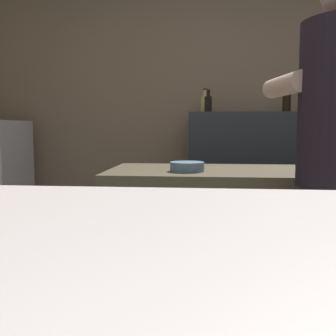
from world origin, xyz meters
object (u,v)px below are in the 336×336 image
Objects in this scene: bottle_olive_oil at (208,103)px; bottle_hot_sauce at (205,103)px; mixing_bowl at (187,167)px; bottle_soy at (287,102)px.

bottle_hot_sauce reaches higher than bottle_olive_oil.
mixing_bowl is 0.84× the size of bottle_hot_sauce.
bottle_soy is at bearing 7.16° from bottle_olive_oil.
mixing_bowl is at bearing -94.70° from bottle_olive_oil.
bottle_hot_sauce is (0.08, 1.37, 0.37)m from mixing_bowl.
bottle_soy reaches higher than bottle_olive_oil.
bottle_olive_oil is 0.82× the size of bottle_soy.
bottle_soy is (0.71, 1.34, 0.38)m from mixing_bowl.
bottle_olive_oil is at bearing 85.30° from mixing_bowl.
bottle_soy reaches higher than mixing_bowl.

